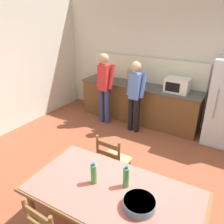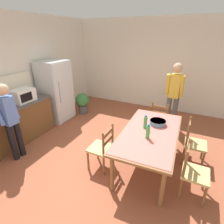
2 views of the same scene
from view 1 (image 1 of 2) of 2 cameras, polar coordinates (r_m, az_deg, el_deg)
The scene contains 13 objects.
ground_plane at distance 3.60m, azimuth 5.13°, elevation -19.36°, with size 8.32×8.32×0.00m, color brown.
wall_back at distance 5.25m, azimuth 19.14°, elevation 11.77°, with size 6.52×0.12×2.90m, color silver.
kitchen_counter at distance 5.42m, azimuth 6.89°, elevation 2.38°, with size 2.95×0.66×0.92m.
counter_splashback at distance 5.46m, azimuth 8.71°, elevation 10.82°, with size 2.91×0.03×0.60m, color #EFE8CB.
microwave at distance 4.92m, azimuth 16.69°, elevation 6.74°, with size 0.50×0.39×0.30m.
paper_bag at distance 5.25m, azimuth 5.53°, elevation 9.09°, with size 0.24×0.16×0.36m, color tan.
dining_table at distance 2.55m, azimuth 0.20°, elevation -20.92°, with size 1.95×1.07×0.75m.
bottle_near_centre at distance 2.50m, azimuth -4.80°, elevation -15.75°, with size 0.07×0.07×0.27m.
bottle_off_centre at distance 2.46m, azimuth 3.71°, elevation -16.58°, with size 0.07×0.07×0.27m.
serving_bowl at distance 2.31m, azimuth 7.14°, elevation -22.62°, with size 0.32×0.32×0.09m.
chair_side_far_left at distance 3.38m, azimuth 0.21°, elevation -12.80°, with size 0.42×0.40×0.91m.
person_at_sink at distance 5.12m, azimuth -2.02°, elevation 6.97°, with size 0.42×0.29×1.69m.
person_at_counter at distance 4.75m, azimuth 6.00°, elevation 4.77°, with size 0.40×0.28×1.60m.
Camera 1 is at (1.08, -2.37, 2.49)m, focal length 35.00 mm.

